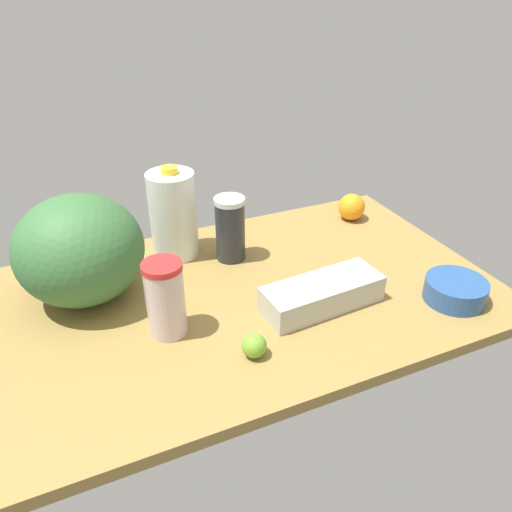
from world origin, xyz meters
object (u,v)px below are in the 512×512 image
at_px(orange_near_front, 352,207).
at_px(milk_jug, 173,215).
at_px(watermelon, 80,250).
at_px(mixing_bowl, 455,290).
at_px(tumbler_cup, 165,299).
at_px(egg_carton, 322,294).
at_px(shaker_bottle, 229,229).
at_px(lime_far_back, 254,346).

bearing_deg(orange_near_front, milk_jug, -1.78).
distance_m(watermelon, mixing_bowl, 0.91).
relative_size(tumbler_cup, watermelon, 0.59).
distance_m(egg_carton, shaker_bottle, 0.33).
xyz_separation_m(egg_carton, lime_far_back, (0.22, 0.10, -0.01)).
relative_size(tumbler_cup, orange_near_front, 2.13).
bearing_deg(egg_carton, lime_far_back, 19.75).
bearing_deg(tumbler_cup, mixing_bowl, 166.18).
relative_size(milk_jug, orange_near_front, 3.07).
xyz_separation_m(milk_jug, shaker_bottle, (-0.13, 0.09, -0.03)).
distance_m(shaker_bottle, lime_far_back, 0.41).
height_order(shaker_bottle, lime_far_back, shaker_bottle).
bearing_deg(watermelon, mixing_bowl, 154.95).
bearing_deg(mixing_bowl, shaker_bottle, -43.55).
xyz_separation_m(tumbler_cup, orange_near_front, (-0.69, -0.31, -0.05)).
bearing_deg(watermelon, milk_jug, -156.51).
bearing_deg(lime_far_back, milk_jug, -86.41).
xyz_separation_m(shaker_bottle, mixing_bowl, (-0.43, 0.41, -0.06)).
xyz_separation_m(egg_carton, shaker_bottle, (0.12, -0.30, 0.06)).
relative_size(egg_carton, orange_near_front, 3.50).
height_order(milk_jug, orange_near_front, milk_jug).
bearing_deg(watermelon, orange_near_front, -173.50).
distance_m(tumbler_cup, mixing_bowl, 0.70).
height_order(milk_jug, tumbler_cup, milk_jug).
bearing_deg(mixing_bowl, watermelon, -25.05).
height_order(milk_jug, shaker_bottle, milk_jug).
distance_m(mixing_bowl, lime_far_back, 0.53).
bearing_deg(mixing_bowl, tumbler_cup, -13.82).
bearing_deg(tumbler_cup, watermelon, -56.21).
distance_m(milk_jug, watermelon, 0.28).
relative_size(watermelon, orange_near_front, 3.59).
bearing_deg(milk_jug, mixing_bowl, 138.50).
height_order(shaker_bottle, mixing_bowl, shaker_bottle).
bearing_deg(milk_jug, shaker_bottle, 146.30).
distance_m(watermelon, lime_far_back, 0.48).
xyz_separation_m(egg_carton, mixing_bowl, (-0.31, 0.11, -0.01)).
relative_size(mixing_bowl, lime_far_back, 2.79).
relative_size(egg_carton, shaker_bottle, 1.62).
bearing_deg(lime_far_back, watermelon, -51.85).
bearing_deg(shaker_bottle, watermelon, 3.82).
relative_size(egg_carton, mixing_bowl, 1.99).
relative_size(egg_carton, watermelon, 0.98).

